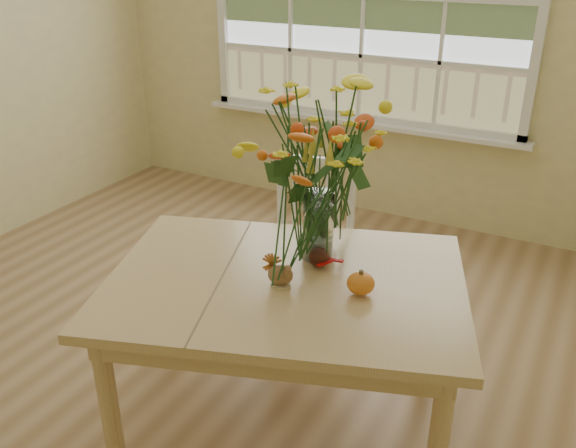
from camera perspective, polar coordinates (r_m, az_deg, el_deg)
The scene contains 8 objects.
floor at distance 3.05m, azimuth -10.47°, elevation -13.56°, with size 4.00×4.50×0.01m, color olive.
wall_back at distance 4.38m, azimuth 7.18°, elevation 18.00°, with size 4.00×0.02×2.70m, color beige.
dining_table at distance 2.36m, azimuth -0.23°, elevation -7.05°, with size 1.58×1.34×0.72m.
windsor_chair at distance 3.08m, azimuth 2.35°, elevation -1.51°, with size 0.52×0.50×0.89m.
flower_vase at distance 2.30m, azimuth 2.98°, elevation 6.04°, with size 0.58×0.58×0.69m.
pumpkin at distance 2.21m, azimuth 6.81°, elevation -5.64°, with size 0.10×0.10×0.08m, color #CC5E18.
turkey_figurine at distance 2.24m, azimuth -0.71°, elevation -4.80°, with size 0.11×0.09×0.12m.
dark_gourd at distance 2.38m, azimuth 2.93°, elevation -3.21°, with size 0.13×0.11×0.08m.
Camera 1 is at (1.58, -1.81, 1.88)m, focal length 38.00 mm.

